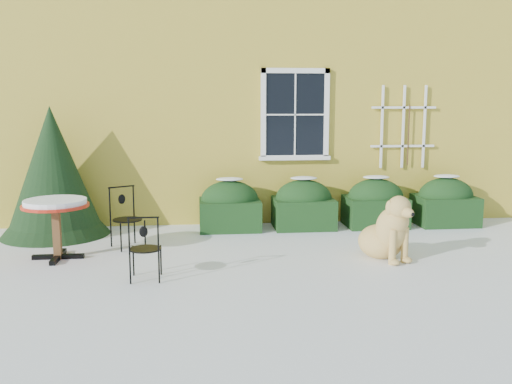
{
  "coord_description": "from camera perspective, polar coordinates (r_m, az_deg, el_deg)",
  "views": [
    {
      "loc": [
        -0.84,
        -7.18,
        2.21
      ],
      "look_at": [
        0.0,
        1.0,
        0.9
      ],
      "focal_mm": 40.0,
      "sensor_mm": 36.0,
      "label": 1
    }
  ],
  "objects": [
    {
      "name": "patio_chair_near",
      "position": [
        7.22,
        -11.03,
        -5.48
      ],
      "size": [
        0.4,
        0.4,
        0.84
      ],
      "rotation": [
        0.0,
        0.0,
        3.14
      ],
      "color": "black",
      "rests_on": "ground"
    },
    {
      "name": "bistro_table",
      "position": [
        8.46,
        -19.41,
        -1.66
      ],
      "size": [
        0.92,
        0.92,
        0.86
      ],
      "rotation": [
        0.0,
        0.0,
        0.33
      ],
      "color": "black",
      "rests_on": "ground"
    },
    {
      "name": "ground",
      "position": [
        7.56,
        0.78,
        -7.95
      ],
      "size": [
        80.0,
        80.0,
        0.0
      ],
      "primitive_type": "plane",
      "color": "white",
      "rests_on": "ground"
    },
    {
      "name": "house",
      "position": [
        14.24,
        -2.53,
        13.1
      ],
      "size": [
        12.4,
        8.4,
        6.4
      ],
      "color": "gold",
      "rests_on": "ground"
    },
    {
      "name": "evergreen_shrub",
      "position": [
        9.99,
        -19.59,
        0.77
      ],
      "size": [
        1.77,
        1.77,
        2.14
      ],
      "rotation": [
        0.0,
        0.0,
        -0.41
      ],
      "color": "black",
      "rests_on": "ground"
    },
    {
      "name": "dog",
      "position": [
        8.24,
        13.04,
        -3.97
      ],
      "size": [
        0.82,
        1.06,
        0.96
      ],
      "rotation": [
        0.0,
        0.0,
        0.4
      ],
      "color": "#DDB563",
      "rests_on": "ground"
    },
    {
      "name": "patio_chair_far",
      "position": [
        8.9,
        -12.84,
        -2.48
      ],
      "size": [
        0.56,
        0.56,
        0.93
      ],
      "rotation": [
        0.0,
        0.0,
        0.52
      ],
      "color": "black",
      "rests_on": "ground"
    },
    {
      "name": "hedge_row",
      "position": [
        10.2,
        8.36,
        -1.25
      ],
      "size": [
        4.95,
        0.8,
        0.91
      ],
      "color": "black",
      "rests_on": "ground"
    }
  ]
}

